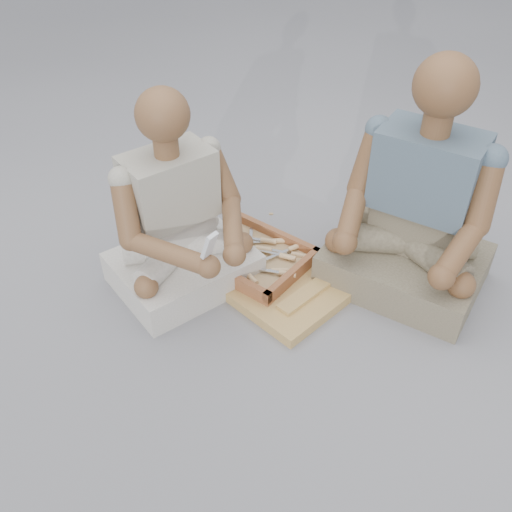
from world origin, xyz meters
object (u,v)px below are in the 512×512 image
Objects in this scene: craftsman at (179,226)px; companion at (415,217)px; tool_tray at (251,256)px; carved_panel at (269,275)px.

companion is (0.73, 0.58, 0.03)m from craftsman.
carved_panel is at bearing -5.85° from tool_tray.
craftsman is at bearing -140.90° from carved_panel.
carved_panel is 1.44× the size of tool_tray.
tool_tray is at bearing 26.06° from companion.
companion reaches higher than tool_tray.
tool_tray is 0.49× the size of companion.
carved_panel is at bearing 32.48° from companion.
tool_tray is 0.70m from companion.
craftsman is 0.88× the size of companion.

